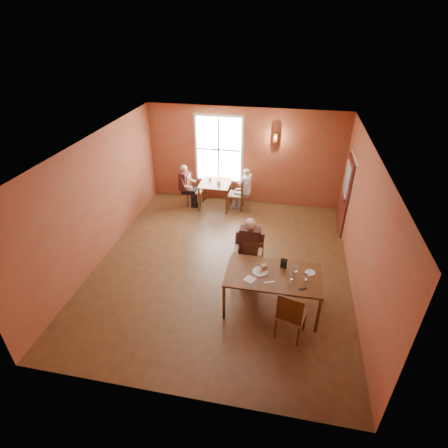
% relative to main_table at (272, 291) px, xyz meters
% --- Properties ---
extents(ground, '(6.00, 7.00, 0.01)m').
position_rel_main_table_xyz_m(ground, '(-1.27, 1.22, -0.44)').
color(ground, brown).
rests_on(ground, ground).
extents(wall_back, '(6.00, 0.04, 3.00)m').
position_rel_main_table_xyz_m(wall_back, '(-1.27, 4.72, 1.06)').
color(wall_back, brown).
rests_on(wall_back, ground).
extents(wall_front, '(6.00, 0.04, 3.00)m').
position_rel_main_table_xyz_m(wall_front, '(-1.27, -2.28, 1.06)').
color(wall_front, brown).
rests_on(wall_front, ground).
extents(wall_left, '(0.04, 7.00, 3.00)m').
position_rel_main_table_xyz_m(wall_left, '(-4.27, 1.22, 1.06)').
color(wall_left, brown).
rests_on(wall_left, ground).
extents(wall_right, '(0.04, 7.00, 3.00)m').
position_rel_main_table_xyz_m(wall_right, '(1.73, 1.22, 1.06)').
color(wall_right, brown).
rests_on(wall_right, ground).
extents(ceiling, '(6.00, 7.00, 0.04)m').
position_rel_main_table_xyz_m(ceiling, '(-1.27, 1.22, 2.56)').
color(ceiling, white).
rests_on(ceiling, wall_back).
extents(window, '(1.36, 0.10, 1.96)m').
position_rel_main_table_xyz_m(window, '(-2.07, 4.67, 1.26)').
color(window, white).
rests_on(window, wall_back).
extents(door, '(0.12, 1.04, 2.10)m').
position_rel_main_table_xyz_m(door, '(1.67, 3.52, 0.61)').
color(door, maroon).
rests_on(door, ground).
extents(wall_sconce, '(0.16, 0.16, 0.28)m').
position_rel_main_table_xyz_m(wall_sconce, '(-0.37, 4.62, 1.76)').
color(wall_sconce, brown).
rests_on(wall_sconce, wall_back).
extents(main_table, '(1.88, 1.06, 0.88)m').
position_rel_main_table_xyz_m(main_table, '(0.00, 0.00, 0.00)').
color(main_table, brown).
rests_on(main_table, ground).
extents(chair_diner_main, '(0.44, 0.44, 1.01)m').
position_rel_main_table_xyz_m(chair_diner_main, '(-0.50, 0.65, 0.06)').
color(chair_diner_main, '#48200E').
rests_on(chair_diner_main, ground).
extents(diner_main, '(0.59, 0.59, 1.48)m').
position_rel_main_table_xyz_m(diner_main, '(-0.50, 0.62, 0.30)').
color(diner_main, black).
rests_on(diner_main, ground).
extents(chair_empty, '(0.59, 0.59, 1.08)m').
position_rel_main_table_xyz_m(chair_empty, '(0.41, -0.64, 0.10)').
color(chair_empty, '#632D17').
rests_on(chair_empty, ground).
extents(plate_food, '(0.36, 0.36, 0.04)m').
position_rel_main_table_xyz_m(plate_food, '(-0.27, 0.01, 0.46)').
color(plate_food, white).
rests_on(plate_food, main_table).
extents(sandwich, '(0.13, 0.13, 0.12)m').
position_rel_main_table_xyz_m(sandwich, '(-0.21, 0.08, 0.50)').
color(sandwich, tan).
rests_on(sandwich, main_table).
extents(goblet_a, '(0.11, 0.11, 0.20)m').
position_rel_main_table_xyz_m(goblet_a, '(0.42, 0.07, 0.54)').
color(goblet_a, white).
rests_on(goblet_a, main_table).
extents(goblet_b, '(0.09, 0.09, 0.21)m').
position_rel_main_table_xyz_m(goblet_b, '(0.60, -0.14, 0.55)').
color(goblet_b, white).
rests_on(goblet_b, main_table).
extents(goblet_c, '(0.08, 0.08, 0.20)m').
position_rel_main_table_xyz_m(goblet_c, '(0.34, -0.18, 0.54)').
color(goblet_c, white).
rests_on(goblet_c, main_table).
extents(menu_stand, '(0.14, 0.09, 0.21)m').
position_rel_main_table_xyz_m(menu_stand, '(0.18, 0.24, 0.55)').
color(menu_stand, black).
rests_on(menu_stand, main_table).
extents(knife, '(0.21, 0.09, 0.00)m').
position_rel_main_table_xyz_m(knife, '(-0.06, -0.25, 0.44)').
color(knife, silver).
rests_on(knife, main_table).
extents(napkin, '(0.26, 0.26, 0.01)m').
position_rel_main_table_xyz_m(napkin, '(-0.44, -0.25, 0.44)').
color(napkin, white).
rests_on(napkin, main_table).
extents(side_plate, '(0.26, 0.26, 0.02)m').
position_rel_main_table_xyz_m(side_plate, '(0.71, 0.18, 0.45)').
color(side_plate, white).
rests_on(side_plate, main_table).
extents(sunglasses, '(0.14, 0.10, 0.02)m').
position_rel_main_table_xyz_m(sunglasses, '(0.57, -0.33, 0.45)').
color(sunglasses, black).
rests_on(sunglasses, main_table).
extents(second_table, '(0.93, 0.93, 0.82)m').
position_rel_main_table_xyz_m(second_table, '(-2.08, 4.15, -0.03)').
color(second_table, brown).
rests_on(second_table, ground).
extents(chair_diner_white, '(0.45, 0.45, 1.01)m').
position_rel_main_table_xyz_m(chair_diner_white, '(-1.43, 4.15, 0.06)').
color(chair_diner_white, '#4C2D11').
rests_on(chair_diner_white, ground).
extents(diner_white, '(0.51, 0.51, 1.26)m').
position_rel_main_table_xyz_m(diner_white, '(-1.40, 4.15, 0.19)').
color(diner_white, white).
rests_on(diner_white, ground).
extents(chair_diner_maroon, '(0.45, 0.45, 1.02)m').
position_rel_main_table_xyz_m(chair_diner_maroon, '(-2.73, 4.15, 0.07)').
color(chair_diner_maroon, '#4D2610').
rests_on(chair_diner_maroon, ground).
extents(diner_maroon, '(0.53, 0.53, 1.32)m').
position_rel_main_table_xyz_m(diner_maroon, '(-2.76, 4.15, 0.22)').
color(diner_maroon, maroon).
rests_on(diner_maroon, ground).
extents(cup_a, '(0.16, 0.16, 0.10)m').
position_rel_main_table_xyz_m(cup_a, '(-1.95, 4.03, 0.43)').
color(cup_a, silver).
rests_on(cup_a, second_table).
extents(cup_b, '(0.12, 0.12, 0.09)m').
position_rel_main_table_xyz_m(cup_b, '(-2.27, 4.26, 0.42)').
color(cup_b, white).
rests_on(cup_b, second_table).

